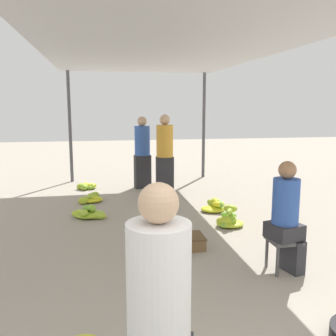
# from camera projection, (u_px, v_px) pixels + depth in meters

# --- Properties ---
(canopy_post_back_left) EXTENTS (0.08, 0.08, 2.76)m
(canopy_post_back_left) POSITION_uv_depth(u_px,v_px,m) (70.00, 127.00, 9.30)
(canopy_post_back_left) COLOR #4C4C51
(canopy_post_back_left) RESTS_ON ground
(canopy_post_back_right) EXTENTS (0.08, 0.08, 2.76)m
(canopy_post_back_right) POSITION_uv_depth(u_px,v_px,m) (204.00, 126.00, 9.92)
(canopy_post_back_right) COLOR #4C4C51
(canopy_post_back_right) RESTS_ON ground
(canopy_tarp) EXTENTS (3.85, 8.75, 0.04)m
(canopy_tarp) POSITION_uv_depth(u_px,v_px,m) (169.00, 44.00, 5.33)
(canopy_tarp) COLOR #B2B2B7
(canopy_tarp) RESTS_ON canopy_post_front_left
(vendor_foreground) EXTENTS (0.41, 0.41, 1.54)m
(vendor_foreground) POSITION_uv_depth(u_px,v_px,m) (159.00, 325.00, 1.90)
(vendor_foreground) COLOR #2D2D33
(vendor_foreground) RESTS_ON ground
(stool) EXTENTS (0.34, 0.34, 0.39)m
(stool) POSITION_uv_depth(u_px,v_px,m) (283.00, 245.00, 4.31)
(stool) COLOR #4C4C4C
(stool) RESTS_ON ground
(vendor_seated) EXTENTS (0.41, 0.41, 1.29)m
(vendor_seated) POSITION_uv_depth(u_px,v_px,m) (287.00, 215.00, 4.25)
(vendor_seated) COLOR #2D2D33
(vendor_seated) RESTS_ON ground
(banana_pile_left_0) EXTENTS (0.63, 0.50, 0.22)m
(banana_pile_left_0) POSITION_uv_depth(u_px,v_px,m) (89.00, 213.00, 6.43)
(banana_pile_left_0) COLOR #84B934
(banana_pile_left_0) RESTS_ON ground
(banana_pile_left_1) EXTENTS (0.51, 0.51, 0.18)m
(banana_pile_left_1) POSITION_uv_depth(u_px,v_px,m) (90.00, 199.00, 7.47)
(banana_pile_left_1) COLOR #96C031
(banana_pile_left_1) RESTS_ON ground
(banana_pile_left_2) EXTENTS (0.49, 0.49, 0.15)m
(banana_pile_left_2) POSITION_uv_depth(u_px,v_px,m) (87.00, 186.00, 8.64)
(banana_pile_left_2) COLOR #C8D428
(banana_pile_left_2) RESTS_ON ground
(banana_pile_right_0) EXTENTS (0.44, 0.44, 0.24)m
(banana_pile_right_0) POSITION_uv_depth(u_px,v_px,m) (215.00, 206.00, 6.80)
(banana_pile_right_0) COLOR yellow
(banana_pile_right_0) RESTS_ON ground
(banana_pile_right_1) EXTENTS (0.47, 0.54, 0.36)m
(banana_pile_right_1) POSITION_uv_depth(u_px,v_px,m) (229.00, 219.00, 5.96)
(banana_pile_right_1) COLOR #CAD528
(banana_pile_right_1) RESTS_ON ground
(crate_near) EXTENTS (0.39, 0.39, 0.17)m
(crate_near) POSITION_uv_depth(u_px,v_px,m) (189.00, 241.00, 5.05)
(crate_near) COLOR brown
(crate_near) RESTS_ON ground
(shopper_walking_mid) EXTENTS (0.41, 0.41, 1.66)m
(shopper_walking_mid) POSITION_uv_depth(u_px,v_px,m) (142.00, 151.00, 8.64)
(shopper_walking_mid) COLOR #2D2D33
(shopper_walking_mid) RESTS_ON ground
(shopper_walking_far) EXTENTS (0.39, 0.38, 1.72)m
(shopper_walking_far) POSITION_uv_depth(u_px,v_px,m) (165.00, 153.00, 8.18)
(shopper_walking_far) COLOR #2D2D33
(shopper_walking_far) RESTS_ON ground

